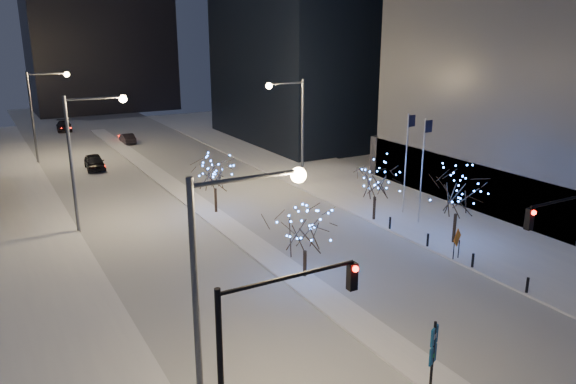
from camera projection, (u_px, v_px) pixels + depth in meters
road at (175, 188)px, 52.76m from camera, size 20.00×130.00×0.02m
median at (193, 201)px, 48.57m from camera, size 2.00×80.00×0.15m
east_sidewalk at (404, 206)px, 47.31m from camera, size 10.00×90.00×0.15m
west_sidewalk at (30, 278)px, 33.60m from camera, size 8.00×90.00×0.15m
plinth at (571, 162)px, 54.08m from camera, size 30.00×24.00×4.00m
street_lamp_w_near at (224, 272)px, 19.15m from camera, size 4.40×0.56×10.00m
street_lamp_w_mid at (85, 144)px, 40.02m from camera, size 4.40×0.56×10.00m
street_lamp_w_far at (41, 104)px, 60.89m from camera, size 4.40×0.56×10.00m
street_lamp_east at (294, 119)px, 51.53m from camera, size 3.90×0.56×10.00m
traffic_signal_west at (264, 341)px, 18.21m from camera, size 5.26×0.43×7.00m
traffic_signal_east at (573, 237)px, 27.26m from camera, size 5.26×0.43×7.00m
flagpoles at (415, 160)px, 42.91m from camera, size 1.35×2.60×8.00m
bollards at (449, 250)px, 36.55m from camera, size 0.16×12.16×0.90m
car_near at (95, 162)px, 59.40m from camera, size 2.19×4.75×1.58m
car_mid at (127, 138)px, 72.78m from camera, size 1.41×3.95×1.30m
car_far at (64, 126)px, 81.44m from camera, size 2.46×5.07×1.42m
holiday_tree_median_near at (305, 230)px, 32.97m from camera, size 3.87×3.87×4.52m
holiday_tree_median_far at (215, 173)px, 44.57m from camera, size 4.67×4.67×4.88m
holiday_tree_plaza_near at (458, 193)px, 38.09m from camera, size 4.52×4.52×5.37m
holiday_tree_plaza_far at (376, 179)px, 42.83m from camera, size 4.80×4.80×4.93m
wayfinding_sign at (433, 351)px, 22.50m from camera, size 0.58×0.31×3.37m
construction_sign at (457, 240)px, 35.95m from camera, size 1.16×0.56×2.07m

